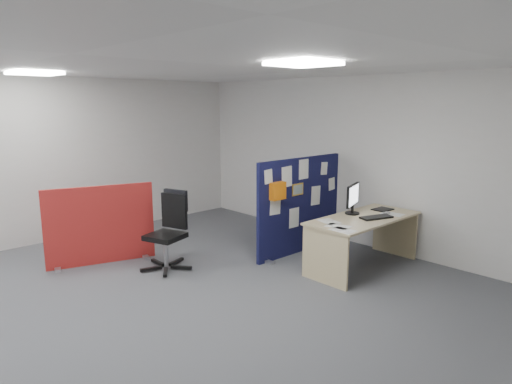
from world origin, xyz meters
TOP-DOWN VIEW (x-y plane):
  - floor at (0.00, 0.00)m, footprint 9.00×9.00m
  - ceiling at (0.00, 0.00)m, footprint 9.00×7.00m
  - wall_front at (0.00, -3.50)m, footprint 9.00×0.02m
  - wall_right at (4.50, 0.00)m, footprint 0.02×7.00m
  - ceiling_lights at (0.33, 0.67)m, footprint 4.10×4.10m
  - navy_divider at (3.46, 0.30)m, footprint 1.78×0.30m
  - main_desk at (3.58, -0.73)m, footprint 1.75×0.78m
  - monitor_main at (3.61, -0.56)m, footprint 0.47×0.20m
  - keyboard at (3.65, -0.93)m, footprint 0.48×0.32m
  - mouse at (3.95, -0.90)m, footprint 0.10×0.07m
  - paper_tray at (4.15, -0.72)m, footprint 0.29×0.23m
  - red_divider at (1.01, 1.90)m, footprint 1.46×0.49m
  - office_chair at (1.65, 1.08)m, footprint 0.71×0.68m
  - desk_papers at (3.20, -0.84)m, footprint 1.42×0.70m

SIDE VIEW (x-z plane):
  - floor at x=0.00m, z-range 0.00..0.00m
  - red_divider at x=1.01m, z-range -0.01..1.12m
  - main_desk at x=3.58m, z-range 0.19..0.92m
  - office_chair at x=1.65m, z-range 0.07..1.14m
  - desk_papers at x=3.20m, z-range 0.73..0.73m
  - paper_tray at x=4.15m, z-range 0.73..0.74m
  - navy_divider at x=3.46m, z-range 0.01..1.47m
  - keyboard at x=3.65m, z-range 0.73..0.75m
  - mouse at x=3.95m, z-range 0.73..0.76m
  - monitor_main at x=3.61m, z-range 0.75..1.18m
  - wall_front at x=0.00m, z-range 0.00..2.70m
  - wall_right at x=4.50m, z-range 0.00..2.70m
  - ceiling_lights at x=0.33m, z-range 2.65..2.69m
  - ceiling at x=0.00m, z-range 2.69..2.71m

